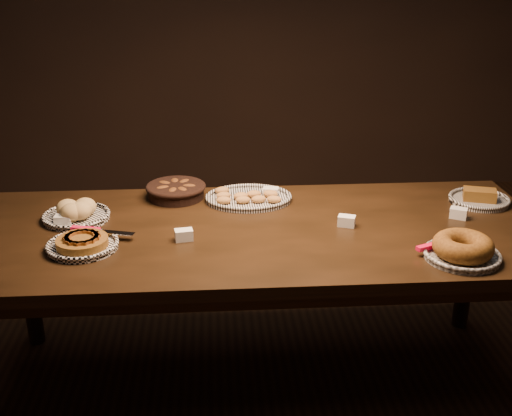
{
  "coord_description": "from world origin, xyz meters",
  "views": [
    {
      "loc": [
        -0.18,
        -2.41,
        1.82
      ],
      "look_at": [
        -0.01,
        0.05,
        0.82
      ],
      "focal_mm": 45.0,
      "sensor_mm": 36.0,
      "label": 1
    }
  ],
  "objects": [
    {
      "name": "loaf_plate",
      "position": [
        1.02,
        0.22,
        0.77
      ],
      "size": [
        0.27,
        0.27,
        0.06
      ],
      "rotation": [
        0.0,
        0.0,
        -0.31
      ],
      "color": "black",
      "rests_on": "buffet_table"
    },
    {
      "name": "ground",
      "position": [
        0.0,
        0.0,
        0.0
      ],
      "size": [
        5.0,
        5.0,
        0.0
      ],
      "primitive_type": "plane",
      "color": "black",
      "rests_on": "ground"
    },
    {
      "name": "bundt_cake_plate",
      "position": [
        0.73,
        -0.33,
        0.79
      ],
      "size": [
        0.31,
        0.29,
        0.09
      ],
      "rotation": [
        0.0,
        0.0,
        -0.16
      ],
      "color": "black",
      "rests_on": "buffet_table"
    },
    {
      "name": "bread_roll_plate",
      "position": [
        -0.76,
        0.14,
        0.78
      ],
      "size": [
        0.28,
        0.28,
        0.09
      ],
      "rotation": [
        0.0,
        0.0,
        0.32
      ],
      "color": "white",
      "rests_on": "buffet_table"
    },
    {
      "name": "buffet_table",
      "position": [
        0.0,
        0.0,
        0.68
      ],
      "size": [
        2.4,
        1.0,
        0.75
      ],
      "color": "black",
      "rests_on": "ground"
    },
    {
      "name": "apple_tart_plate",
      "position": [
        -0.69,
        -0.14,
        0.77
      ],
      "size": [
        0.33,
        0.28,
        0.05
      ],
      "rotation": [
        0.0,
        0.0,
        -0.29
      ],
      "color": "white",
      "rests_on": "buffet_table"
    },
    {
      "name": "tent_cards",
      "position": [
        0.04,
        0.08,
        0.77
      ],
      "size": [
        1.74,
        0.51,
        0.04
      ],
      "color": "white",
      "rests_on": "buffet_table"
    },
    {
      "name": "croissant_basket",
      "position": [
        -0.35,
        0.37,
        0.79
      ],
      "size": [
        0.28,
        0.28,
        0.07
      ],
      "rotation": [
        0.0,
        0.0,
        0.12
      ],
      "color": "black",
      "rests_on": "buffet_table"
    },
    {
      "name": "madeleine_platter",
      "position": [
        -0.03,
        0.31,
        0.77
      ],
      "size": [
        0.39,
        0.32,
        0.04
      ],
      "rotation": [
        0.0,
        0.0,
        0.19
      ],
      "color": "black",
      "rests_on": "buffet_table"
    }
  ]
}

